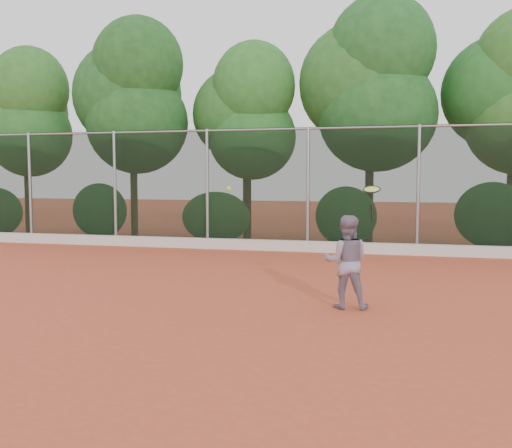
# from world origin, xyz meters

# --- Properties ---
(ground) EXTENTS (80.00, 80.00, 0.00)m
(ground) POSITION_xyz_m (0.00, 0.00, 0.00)
(ground) COLOR #BE492D
(ground) RESTS_ON ground
(concrete_curb) EXTENTS (24.00, 0.20, 0.30)m
(concrete_curb) POSITION_xyz_m (0.00, 6.82, 0.15)
(concrete_curb) COLOR beige
(concrete_curb) RESTS_ON ground
(tennis_player) EXTENTS (0.77, 0.62, 1.50)m
(tennis_player) POSITION_xyz_m (1.71, 0.12, 0.75)
(tennis_player) COLOR gray
(tennis_player) RESTS_ON ground
(chainlink_fence) EXTENTS (24.09, 0.09, 3.50)m
(chainlink_fence) POSITION_xyz_m (-0.00, 7.00, 1.86)
(chainlink_fence) COLOR black
(chainlink_fence) RESTS_ON ground
(foliage_backdrop) EXTENTS (23.70, 3.63, 7.55)m
(foliage_backdrop) POSITION_xyz_m (-0.55, 8.98, 4.40)
(foliage_backdrop) COLOR #412919
(foliage_backdrop) RESTS_ON ground
(tennis_racket) EXTENTS (0.28, 0.27, 0.54)m
(tennis_racket) POSITION_xyz_m (2.10, -0.07, 1.87)
(tennis_racket) COLOR black
(tennis_racket) RESTS_ON ground
(tennis_ball_in_flight) EXTENTS (0.07, 0.07, 0.07)m
(tennis_ball_in_flight) POSITION_xyz_m (-0.17, -0.14, 1.91)
(tennis_ball_in_flight) COLOR #CAEC35
(tennis_ball_in_flight) RESTS_ON ground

